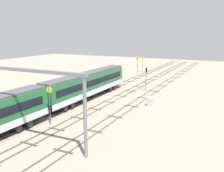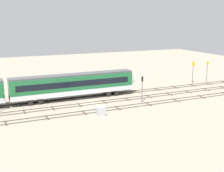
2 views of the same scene
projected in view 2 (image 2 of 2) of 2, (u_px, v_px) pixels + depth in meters
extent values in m
plane|color=gray|center=(92.00, 104.00, 54.13)|extent=(152.07, 152.07, 0.00)
cube|color=#59544C|center=(103.00, 111.00, 49.42)|extent=(136.07, 0.07, 0.16)
cube|color=#59544C|center=(100.00, 109.00, 50.70)|extent=(136.07, 0.07, 0.16)
cube|color=#473828|center=(6.00, 123.00, 43.92)|extent=(0.24, 2.40, 0.08)
cube|color=#473828|center=(47.00, 118.00, 46.38)|extent=(0.24, 2.40, 0.08)
cube|color=#473828|center=(84.00, 113.00, 48.84)|extent=(0.24, 2.40, 0.08)
cube|color=#473828|center=(118.00, 108.00, 51.30)|extent=(0.24, 2.40, 0.08)
cube|color=#473828|center=(148.00, 104.00, 53.76)|extent=(0.24, 2.40, 0.08)
cube|color=#473828|center=(176.00, 100.00, 56.22)|extent=(0.24, 2.40, 0.08)
cube|color=#473828|center=(201.00, 97.00, 58.68)|extent=(0.24, 2.40, 0.08)
cube|color=#59544C|center=(93.00, 104.00, 53.47)|extent=(136.07, 0.07, 0.16)
cube|color=#59544C|center=(91.00, 102.00, 54.75)|extent=(136.07, 0.07, 0.16)
cube|color=#473828|center=(24.00, 112.00, 49.29)|extent=(0.24, 2.40, 0.08)
cube|color=#473828|center=(53.00, 108.00, 51.22)|extent=(0.24, 2.40, 0.08)
cube|color=#473828|center=(79.00, 105.00, 53.15)|extent=(0.24, 2.40, 0.08)
cube|color=#473828|center=(104.00, 102.00, 55.09)|extent=(0.24, 2.40, 0.08)
cube|color=#473828|center=(127.00, 99.00, 57.02)|extent=(0.24, 2.40, 0.08)
cube|color=#473828|center=(149.00, 96.00, 58.95)|extent=(0.24, 2.40, 0.08)
cube|color=#473828|center=(169.00, 94.00, 60.89)|extent=(0.24, 2.40, 0.08)
cube|color=#473828|center=(188.00, 92.00, 62.82)|extent=(0.24, 2.40, 0.08)
cube|color=#473828|center=(206.00, 89.00, 64.75)|extent=(0.24, 2.40, 0.08)
cube|color=#473828|center=(222.00, 87.00, 66.68)|extent=(0.24, 2.40, 0.08)
cube|color=#59544C|center=(85.00, 98.00, 57.52)|extent=(136.07, 0.07, 0.16)
cube|color=#59544C|center=(83.00, 96.00, 58.80)|extent=(136.07, 0.07, 0.16)
cube|color=#473828|center=(21.00, 105.00, 53.34)|extent=(0.24, 2.40, 0.08)
cube|color=#473828|center=(47.00, 102.00, 55.27)|extent=(0.24, 2.40, 0.08)
cube|color=#473828|center=(72.00, 99.00, 57.20)|extent=(0.24, 2.40, 0.08)
cube|color=#473828|center=(96.00, 96.00, 59.13)|extent=(0.24, 2.40, 0.08)
cube|color=#473828|center=(117.00, 94.00, 61.07)|extent=(0.24, 2.40, 0.08)
cube|color=#473828|center=(138.00, 91.00, 63.00)|extent=(0.24, 2.40, 0.08)
cube|color=#473828|center=(157.00, 89.00, 64.93)|extent=(0.24, 2.40, 0.08)
cube|color=#473828|center=(175.00, 87.00, 66.87)|extent=(0.24, 2.40, 0.08)
cube|color=#473828|center=(192.00, 85.00, 68.80)|extent=(0.24, 2.40, 0.08)
cube|color=#473828|center=(208.00, 84.00, 70.73)|extent=(0.24, 2.40, 0.08)
cube|color=#473828|center=(224.00, 82.00, 72.67)|extent=(0.24, 2.40, 0.08)
cube|color=#1E6638|center=(74.00, 85.00, 56.73)|extent=(24.00, 2.90, 3.60)
cube|color=silver|center=(74.00, 91.00, 57.03)|extent=(24.00, 2.94, 0.90)
cube|color=#4C4C51|center=(74.00, 75.00, 56.29)|extent=(24.00, 2.50, 0.30)
cube|color=black|center=(76.00, 84.00, 55.33)|extent=(22.00, 0.04, 1.10)
cube|color=black|center=(72.00, 81.00, 57.93)|extent=(22.00, 0.04, 1.10)
cylinder|color=black|center=(29.00, 101.00, 53.82)|extent=(0.90, 2.70, 0.90)
cylinder|color=black|center=(39.00, 100.00, 54.53)|extent=(0.90, 2.70, 0.90)
cylinder|color=black|center=(106.00, 92.00, 59.93)|extent=(0.90, 2.70, 0.90)
cylinder|color=black|center=(114.00, 91.00, 60.64)|extent=(0.90, 2.70, 0.90)
cone|color=silver|center=(132.00, 80.00, 61.86)|extent=(1.60, 3.24, 3.24)
cylinder|color=#4C4C51|center=(193.00, 73.00, 70.50)|extent=(0.12, 0.12, 5.26)
cylinder|color=yellow|center=(193.00, 64.00, 70.03)|extent=(0.05, 1.09, 1.09)
cube|color=black|center=(194.00, 64.00, 70.04)|extent=(0.02, 0.49, 0.12)
cylinder|color=#4C4C51|center=(207.00, 72.00, 72.35)|extent=(0.12, 0.12, 5.06)
cylinder|color=yellow|center=(208.00, 63.00, 71.88)|extent=(0.05, 0.82, 0.82)
cube|color=black|center=(208.00, 63.00, 71.90)|extent=(0.02, 0.37, 0.12)
cylinder|color=#4C4C51|center=(142.00, 92.00, 54.59)|extent=(0.14, 0.14, 4.03)
cube|color=black|center=(142.00, 79.00, 54.03)|extent=(0.20, 0.32, 0.90)
sphere|color=green|center=(143.00, 78.00, 54.03)|extent=(0.20, 0.20, 0.20)
sphere|color=#262626|center=(143.00, 80.00, 54.12)|extent=(0.20, 0.20, 0.20)
cube|color=#B2B7BC|center=(101.00, 112.00, 47.14)|extent=(1.27, 0.85, 1.44)
cube|color=#333333|center=(105.00, 110.00, 47.34)|extent=(0.02, 0.60, 0.24)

